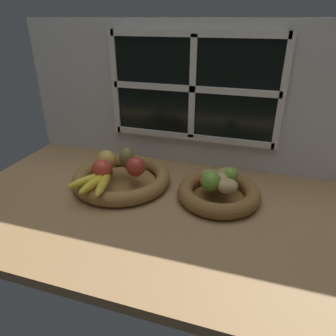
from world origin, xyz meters
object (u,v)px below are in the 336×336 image
at_px(potato_small, 227,185).
at_px(lime_near, 211,181).
at_px(lime_far, 230,175).
at_px(potato_back, 227,175).
at_px(apple_red_front, 102,169).
at_px(apple_golden_left, 107,160).
at_px(banana_bunch_front, 96,181).
at_px(apple_red_right, 136,167).
at_px(potato_large, 220,180).
at_px(chili_pepper, 216,184).
at_px(potato_oblong, 211,176).
at_px(pear_brown, 127,158).
at_px(fruit_bowl_right, 219,193).
at_px(fruit_bowl_left, 122,178).

xyz_separation_m(potato_small, lime_near, (-0.05, -0.01, 0.01)).
bearing_deg(lime_far, potato_back, 152.74).
height_order(apple_red_front, potato_small, apple_red_front).
distance_m(apple_golden_left, banana_bunch_front, 0.12).
height_order(apple_red_right, potato_large, apple_red_right).
bearing_deg(potato_large, apple_red_right, -177.31).
bearing_deg(apple_golden_left, apple_red_right, -7.66).
relative_size(potato_back, potato_small, 1.25).
xyz_separation_m(lime_far, chili_pepper, (-0.04, -0.05, -0.02)).
distance_m(apple_red_right, potato_oblong, 0.26).
relative_size(potato_oblong, chili_pepper, 0.66).
distance_m(apple_red_right, pear_brown, 0.07).
bearing_deg(apple_red_front, pear_brown, 62.28).
height_order(fruit_bowl_right, apple_red_right, apple_red_right).
relative_size(apple_red_right, potato_small, 1.03).
relative_size(apple_golden_left, potato_large, 0.87).
xyz_separation_m(potato_oblong, lime_near, (0.01, -0.06, 0.01)).
bearing_deg(apple_red_front, apple_red_right, 25.90).
relative_size(fruit_bowl_right, apple_golden_left, 3.82).
relative_size(banana_bunch_front, potato_oblong, 2.24).
xyz_separation_m(apple_red_right, potato_small, (0.32, -0.02, -0.01)).
xyz_separation_m(fruit_bowl_left, fruit_bowl_right, (0.35, 0.00, 0.00)).
height_order(apple_golden_left, banana_bunch_front, apple_golden_left).
xyz_separation_m(fruit_bowl_left, chili_pepper, (0.34, -0.01, 0.04)).
height_order(potato_large, lime_far, lime_far).
height_order(potato_oblong, potato_small, potato_small).
height_order(potato_back, lime_near, lime_near).
distance_m(potato_large, chili_pepper, 0.02).
relative_size(pear_brown, potato_large, 0.96).
bearing_deg(potato_oblong, potato_small, -41.42).
relative_size(apple_red_front, potato_small, 1.02).
bearing_deg(apple_red_front, potato_small, 4.65).
relative_size(potato_large, lime_near, 1.28).
xyz_separation_m(apple_golden_left, chili_pepper, (0.40, -0.01, -0.03)).
relative_size(potato_large, chili_pepper, 0.71).
height_order(apple_red_front, pear_brown, pear_brown).
height_order(potato_small, chili_pepper, potato_small).
bearing_deg(potato_large, fruit_bowl_right, 0.00).
relative_size(apple_red_right, apple_golden_left, 0.95).
height_order(potato_back, potato_oblong, potato_back).
relative_size(fruit_bowl_left, fruit_bowl_right, 1.29).
height_order(fruit_bowl_left, lime_near, lime_near).
height_order(apple_red_right, lime_near, apple_red_right).
relative_size(fruit_bowl_left, potato_large, 4.27).
height_order(pear_brown, banana_bunch_front, pear_brown).
xyz_separation_m(fruit_bowl_right, pear_brown, (-0.34, 0.03, 0.07)).
xyz_separation_m(pear_brown, potato_large, (0.34, -0.03, -0.02)).
height_order(pear_brown, potato_back, pear_brown).
relative_size(fruit_bowl_left, potato_oblong, 4.64).
distance_m(apple_red_right, potato_large, 0.29).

